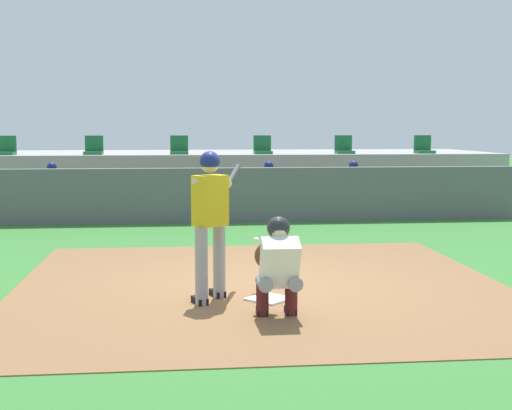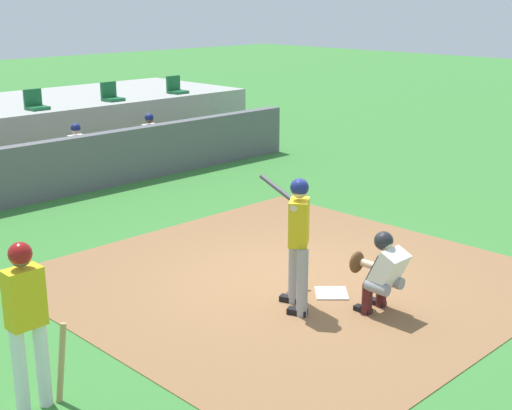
# 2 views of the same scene
# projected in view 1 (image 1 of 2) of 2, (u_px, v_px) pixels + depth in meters

# --- Properties ---
(ground_plane) EXTENTS (80.00, 80.00, 0.00)m
(ground_plane) POSITION_uv_depth(u_px,v_px,m) (262.00, 286.00, 9.39)
(ground_plane) COLOR #387A33
(dirt_infield) EXTENTS (6.40, 6.40, 0.01)m
(dirt_infield) POSITION_uv_depth(u_px,v_px,m) (262.00, 286.00, 9.39)
(dirt_infield) COLOR olive
(dirt_infield) RESTS_ON ground
(home_plate) EXTENTS (0.62, 0.62, 0.02)m
(home_plate) POSITION_uv_depth(u_px,v_px,m) (269.00, 299.00, 8.60)
(home_plate) COLOR white
(home_plate) RESTS_ON dirt_infield
(batter_at_plate) EXTENTS (0.69, 1.37, 1.80)m
(batter_at_plate) POSITION_uv_depth(u_px,v_px,m) (211.00, 216.00, 8.46)
(batter_at_plate) COLOR #99999E
(batter_at_plate) RESTS_ON ground
(catcher_crouched) EXTENTS (0.48, 1.75, 1.13)m
(catcher_crouched) POSITION_uv_depth(u_px,v_px,m) (277.00, 264.00, 7.73)
(catcher_crouched) COLOR gray
(catcher_crouched) RESTS_ON ground
(dugout_wall) EXTENTS (13.00, 0.30, 1.20)m
(dugout_wall) POSITION_uv_depth(u_px,v_px,m) (229.00, 195.00, 15.76)
(dugout_wall) COLOR #59595E
(dugout_wall) RESTS_ON ground
(dugout_bench) EXTENTS (11.80, 0.44, 0.45)m
(dugout_bench) POSITION_uv_depth(u_px,v_px,m) (226.00, 207.00, 16.79)
(dugout_bench) COLOR olive
(dugout_bench) RESTS_ON ground
(dugout_player_0) EXTENTS (0.49, 0.70, 1.30)m
(dugout_player_0) POSITION_uv_depth(u_px,v_px,m) (51.00, 190.00, 16.17)
(dugout_player_0) COLOR #939399
(dugout_player_0) RESTS_ON ground
(dugout_player_1) EXTENTS (0.49, 0.70, 1.30)m
(dugout_player_1) POSITION_uv_depth(u_px,v_px,m) (269.00, 188.00, 16.69)
(dugout_player_1) COLOR #939399
(dugout_player_1) RESTS_ON ground
(dugout_player_2) EXTENTS (0.49, 0.70, 1.30)m
(dugout_player_2) POSITION_uv_depth(u_px,v_px,m) (355.00, 187.00, 16.90)
(dugout_player_2) COLOR #939399
(dugout_player_2) RESTS_ON ground
(stands_platform) EXTENTS (15.00, 4.40, 1.40)m
(stands_platform) POSITION_uv_depth(u_px,v_px,m) (218.00, 177.00, 20.10)
(stands_platform) COLOR #9E9E99
(stands_platform) RESTS_ON ground
(stadium_seat_0) EXTENTS (0.46, 0.46, 0.48)m
(stadium_seat_0) POSITION_uv_depth(u_px,v_px,m) (6.00, 149.00, 17.94)
(stadium_seat_0) COLOR #196033
(stadium_seat_0) RESTS_ON stands_platform
(stadium_seat_1) EXTENTS (0.46, 0.46, 0.48)m
(stadium_seat_1) POSITION_uv_depth(u_px,v_px,m) (94.00, 149.00, 18.17)
(stadium_seat_1) COLOR #196033
(stadium_seat_1) RESTS_ON stands_platform
(stadium_seat_2) EXTENTS (0.46, 0.46, 0.48)m
(stadium_seat_2) POSITION_uv_depth(u_px,v_px,m) (179.00, 149.00, 18.39)
(stadium_seat_2) COLOR #196033
(stadium_seat_2) RESTS_ON stands_platform
(stadium_seat_3) EXTENTS (0.46, 0.46, 0.48)m
(stadium_seat_3) POSITION_uv_depth(u_px,v_px,m) (263.00, 149.00, 18.61)
(stadium_seat_3) COLOR #196033
(stadium_seat_3) RESTS_ON stands_platform
(stadium_seat_4) EXTENTS (0.46, 0.46, 0.48)m
(stadium_seat_4) POSITION_uv_depth(u_px,v_px,m) (344.00, 148.00, 18.84)
(stadium_seat_4) COLOR #196033
(stadium_seat_4) RESTS_ON stands_platform
(stadium_seat_5) EXTENTS (0.46, 0.46, 0.48)m
(stadium_seat_5) POSITION_uv_depth(u_px,v_px,m) (424.00, 148.00, 19.06)
(stadium_seat_5) COLOR #196033
(stadium_seat_5) RESTS_ON stands_platform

